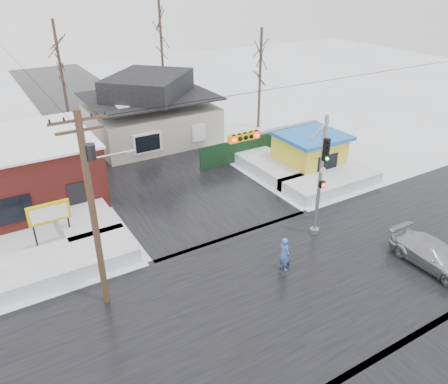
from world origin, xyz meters
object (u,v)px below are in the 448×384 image
pedestrian (284,254)px  car (433,255)px  traffic_signal (300,167)px  marquee_sign (49,214)px  kiosk (309,152)px  utility_pole (93,203)px

pedestrian → car: 7.61m
traffic_signal → marquee_sign: (-11.43, 6.53, -2.62)m
kiosk → pedestrian: kiosk is taller
kiosk → car: (-2.47, -12.43, -0.80)m
traffic_signal → pedestrian: bearing=-139.9°
kiosk → pedestrian: size_ratio=2.48×
kiosk → car: kiosk is taller
pedestrian → car: bearing=-128.5°
traffic_signal → pedestrian: (-2.06, -1.74, -3.61)m
pedestrian → kiosk: bearing=-55.8°
utility_pole → car: (14.95, -5.94, -4.45)m
marquee_sign → pedestrian: bearing=-41.4°
kiosk → marquee_sign: bearing=-178.4°
marquee_sign → car: marquee_sign is taller
car → traffic_signal: bearing=130.4°
pedestrian → marquee_sign: bearing=39.0°
utility_pole → kiosk: utility_pole is taller
traffic_signal → marquee_sign: bearing=150.3°
utility_pole → car: 16.69m
marquee_sign → kiosk: bearing=1.6°
utility_pole → pedestrian: size_ratio=4.86×
traffic_signal → utility_pole: bearing=177.1°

